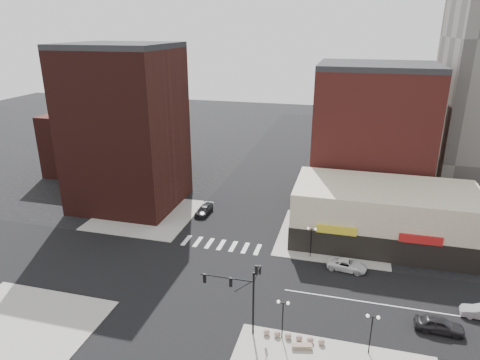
% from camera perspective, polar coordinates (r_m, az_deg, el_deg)
% --- Properties ---
extents(ground, '(240.00, 240.00, 0.00)m').
position_cam_1_polar(ground, '(52.45, -5.13, -12.80)').
color(ground, black).
rests_on(ground, ground).
extents(road_ew, '(200.00, 14.00, 0.02)m').
position_cam_1_polar(road_ew, '(52.44, -5.13, -12.79)').
color(road_ew, black).
rests_on(road_ew, ground).
extents(road_ns, '(14.00, 200.00, 0.02)m').
position_cam_1_polar(road_ns, '(52.44, -5.13, -12.79)').
color(road_ns, black).
rests_on(road_ns, ground).
extents(sidewalk_nw, '(15.00, 15.00, 0.12)m').
position_cam_1_polar(sidewalk_nw, '(69.41, -12.42, -4.53)').
color(sidewalk_nw, gray).
rests_on(sidewalk_nw, ground).
extents(sidewalk_ne, '(15.00, 15.00, 0.12)m').
position_cam_1_polar(sidewalk_ne, '(62.53, 12.25, -7.38)').
color(sidewalk_ne, gray).
rests_on(sidewalk_ne, ground).
extents(sidewalk_sw, '(15.00, 15.00, 0.12)m').
position_cam_1_polar(sidewalk_sw, '(49.25, -28.40, -17.85)').
color(sidewalk_sw, gray).
rests_on(sidewalk_sw, ground).
extents(building_nw, '(16.00, 15.00, 25.00)m').
position_cam_1_polar(building_nw, '(70.86, -14.98, 6.42)').
color(building_nw, '#361411').
rests_on(building_nw, ground).
extents(building_nw_low, '(20.00, 18.00, 12.00)m').
position_cam_1_polar(building_nw_low, '(91.82, -17.04, 5.06)').
color(building_nw_low, '#361411').
rests_on(building_nw_low, ground).
extents(building_ne_midrise, '(18.00, 15.00, 22.00)m').
position_cam_1_polar(building_ne_midrise, '(72.92, 17.10, 5.37)').
color(building_ne_midrise, maroon).
rests_on(building_ne_midrise, ground).
extents(building_ne_row, '(24.20, 12.20, 8.00)m').
position_cam_1_polar(building_ne_row, '(61.81, 18.53, -5.00)').
color(building_ne_row, beige).
rests_on(building_ne_row, ground).
extents(traffic_signal, '(5.59, 3.09, 7.77)m').
position_cam_1_polar(traffic_signal, '(41.65, 0.60, -14.16)').
color(traffic_signal, black).
rests_on(traffic_signal, ground).
extents(street_lamp_se_a, '(1.22, 0.32, 4.16)m').
position_cam_1_polar(street_lamp_se_a, '(41.90, 5.75, -16.85)').
color(street_lamp_se_a, black).
rests_on(street_lamp_se_a, sidewalk_se).
extents(street_lamp_se_b, '(1.22, 0.32, 4.16)m').
position_cam_1_polar(street_lamp_se_b, '(41.78, 17.19, -17.91)').
color(street_lamp_se_b, black).
rests_on(street_lamp_se_b, sidewalk_se).
extents(street_lamp_ne, '(1.22, 0.32, 4.16)m').
position_cam_1_polar(street_lamp_ne, '(55.38, 9.51, -7.19)').
color(street_lamp_ne, black).
rests_on(street_lamp_ne, sidewalk_ne).
extents(bollard_row, '(5.88, 0.63, 0.63)m').
position_cam_1_polar(bollard_row, '(43.57, 7.16, -20.04)').
color(bollard_row, gray).
rests_on(bollard_row, sidewalk_se).
extents(white_suv, '(4.97, 2.66, 1.33)m').
position_cam_1_polar(white_suv, '(54.95, 14.05, -10.91)').
color(white_suv, white).
rests_on(white_suv, ground).
extents(dark_sedan_east, '(4.67, 2.06, 1.56)m').
position_cam_1_polar(dark_sedan_east, '(48.19, 25.02, -17.07)').
color(dark_sedan_east, black).
rests_on(dark_sedan_east, ground).
extents(dark_sedan_north, '(2.05, 4.69, 1.34)m').
position_cam_1_polar(dark_sedan_north, '(68.09, -4.82, -4.04)').
color(dark_sedan_north, black).
rests_on(dark_sedan_north, ground).
extents(stone_bench, '(1.99, 1.00, 0.45)m').
position_cam_1_polar(stone_bench, '(42.79, 8.24, -21.11)').
color(stone_bench, '#86715C').
rests_on(stone_bench, sidewalk_se).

